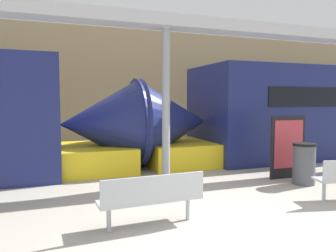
# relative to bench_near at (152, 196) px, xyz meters

# --- Properties ---
(ground_plane) EXTENTS (60.00, 60.00, 0.00)m
(ground_plane) POSITION_rel_bench_near_xyz_m (1.14, -0.73, -0.50)
(ground_plane) COLOR #A8A093
(station_wall) EXTENTS (56.00, 0.20, 5.00)m
(station_wall) POSITION_rel_bench_near_xyz_m (1.14, 9.04, 2.00)
(station_wall) COLOR tan
(station_wall) RESTS_ON ground_plane
(bench_near) EXTENTS (1.67, 0.50, 0.85)m
(bench_near) POSITION_rel_bench_near_xyz_m (0.00, 0.00, 0.00)
(bench_near) COLOR #ADB2B7
(bench_near) RESTS_ON ground_plane
(trash_bin) EXTENTS (0.53, 0.53, 0.98)m
(trash_bin) POSITION_rel_bench_near_xyz_m (4.18, 1.32, -0.01)
(trash_bin) COLOR #4C4F54
(trash_bin) RESTS_ON ground_plane
(poster_board) EXTENTS (1.02, 0.07, 1.60)m
(poster_board) POSITION_rel_bench_near_xyz_m (4.23, 1.95, 0.31)
(poster_board) COLOR black
(poster_board) RESTS_ON ground_plane
(support_column_near) EXTENTS (0.19, 0.19, 3.65)m
(support_column_near) POSITION_rel_bench_near_xyz_m (1.12, 2.47, 1.32)
(support_column_near) COLOR gray
(support_column_near) RESTS_ON ground_plane
(canopy_beam) EXTENTS (28.00, 0.60, 0.28)m
(canopy_beam) POSITION_rel_bench_near_xyz_m (1.12, 2.47, 3.29)
(canopy_beam) COLOR #B7B7BC
(canopy_beam) RESTS_ON support_column_near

